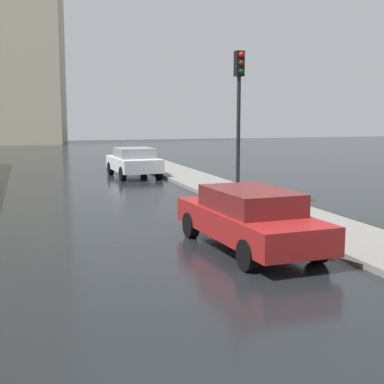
% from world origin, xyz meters
% --- Properties ---
extents(car_red_near_kerb, '(1.98, 4.61, 1.33)m').
position_xyz_m(car_red_near_kerb, '(2.52, 7.39, 0.70)').
color(car_red_near_kerb, maroon).
rests_on(car_red_near_kerb, ground).
extents(car_white_mid_road, '(2.10, 3.94, 1.38)m').
position_xyz_m(car_white_mid_road, '(2.82, 21.69, 0.73)').
color(car_white_mid_road, silver).
rests_on(car_white_mid_road, ground).
extents(traffic_light, '(0.26, 0.39, 4.67)m').
position_xyz_m(traffic_light, '(4.22, 12.18, 3.36)').
color(traffic_light, black).
rests_on(traffic_light, sidewalk_strip).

